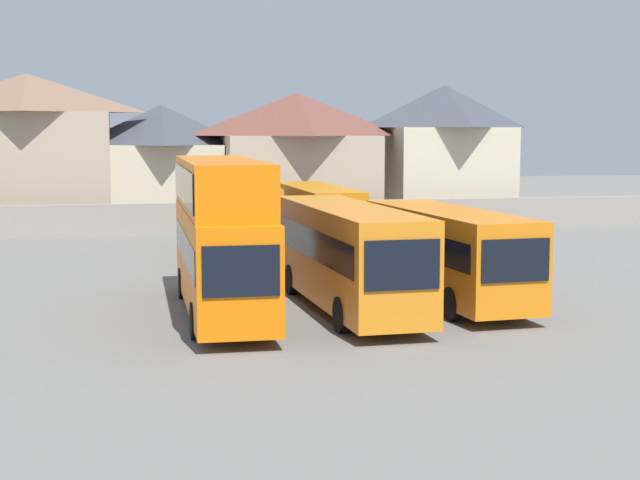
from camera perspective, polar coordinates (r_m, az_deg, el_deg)
name	(u,v)px	position (r m, az deg, el deg)	size (l,w,h in m)	color
ground	(261,246)	(50.46, -3.52, -0.39)	(140.00, 140.00, 0.00)	slate
depot_boundary_wall	(243,217)	(57.79, -4.63, 1.38)	(56.00, 0.50, 1.80)	gray
bus_1	(221,228)	(31.60, -5.92, 0.71)	(2.62, 11.47, 5.14)	orange
bus_2	(347,251)	(32.39, 1.63, -0.67)	(2.94, 11.62, 3.54)	orange
bus_3	(447,250)	(34.15, 7.60, -0.57)	(3.22, 10.54, 3.29)	orange
bus_4	(246,214)	(47.42, -4.42, 1.56)	(2.87, 10.27, 3.46)	orange
bus_5	(317,215)	(47.90, -0.15, 1.52)	(2.71, 10.34, 3.29)	orange
house_terrace_left	(29,149)	(63.26, -16.97, 5.21)	(10.49, 6.44, 9.65)	tan
house_terrace_centre	(162,163)	(64.31, -9.40, 4.58)	(8.01, 7.07, 7.76)	beige
house_terrace_right	(297,156)	(63.68, -1.37, 5.00)	(10.35, 8.21, 8.55)	tan
house_terrace_far_right	(444,151)	(66.88, 7.41, 5.32)	(8.47, 7.77, 9.22)	beige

